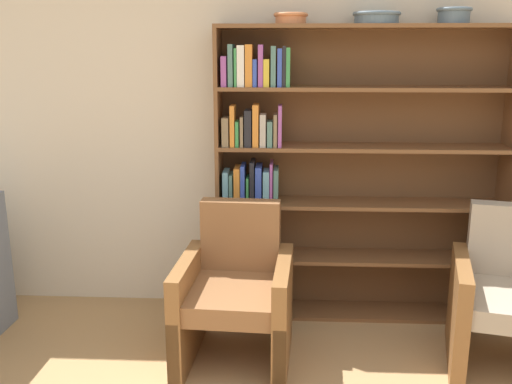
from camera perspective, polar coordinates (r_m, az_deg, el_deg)
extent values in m
cube|color=beige|center=(3.91, 4.74, 7.90)|extent=(12.00, 0.06, 2.75)
cube|color=brown|center=(3.81, -3.68, 1.62)|extent=(0.02, 0.30, 1.94)
cube|color=brown|center=(4.06, 23.76, 1.19)|extent=(0.02, 0.30, 1.94)
cube|color=brown|center=(3.73, 11.16, 15.95)|extent=(1.86, 0.30, 0.02)
cube|color=brown|center=(4.14, 9.86, -11.63)|extent=(1.86, 0.30, 0.03)
cube|color=brown|center=(3.96, 10.21, 1.90)|extent=(1.86, 0.01, 1.94)
cube|color=#994C99|center=(4.05, -2.76, -10.19)|extent=(0.04, 0.20, 0.21)
cube|color=white|center=(4.03, -2.14, -10.17)|extent=(0.04, 0.18, 0.23)
cube|color=#334CB2|center=(4.02, -1.56, -10.28)|extent=(0.03, 0.17, 0.22)
cube|color=#7F6B4C|center=(4.04, -0.99, -10.43)|extent=(0.02, 0.18, 0.19)
cube|color=#7F6B4C|center=(4.03, -0.44, -10.22)|extent=(0.04, 0.19, 0.22)
cube|color=#669EB2|center=(4.01, -0.01, -10.10)|extent=(0.02, 0.16, 0.25)
cube|color=#334CB2|center=(4.03, 0.30, -10.13)|extent=(0.02, 0.20, 0.23)
cube|color=orange|center=(4.00, 0.71, -10.12)|extent=(0.04, 0.14, 0.26)
cube|color=#669EB2|center=(4.02, 1.20, -10.70)|extent=(0.02, 0.15, 0.17)
cube|color=#994C99|center=(4.04, 1.67, -10.53)|extent=(0.03, 0.19, 0.18)
cube|color=#388C47|center=(4.00, 2.23, -10.59)|extent=(0.04, 0.13, 0.20)
cube|color=#4C756B|center=(4.01, 2.85, -10.56)|extent=(0.03, 0.15, 0.19)
cube|color=brown|center=(3.98, 10.11, -6.39)|extent=(1.86, 0.30, 0.03)
cube|color=#994C99|center=(3.89, -2.97, -4.36)|extent=(0.03, 0.20, 0.27)
cube|color=#388C47|center=(3.88, -2.46, -5.07)|extent=(0.04, 0.15, 0.19)
cube|color=#7F6B4C|center=(3.88, -1.74, -4.90)|extent=(0.04, 0.17, 0.21)
cube|color=orange|center=(3.88, -1.04, -4.69)|extent=(0.04, 0.19, 0.23)
cube|color=#7F6B4C|center=(3.89, -0.32, -4.98)|extent=(0.04, 0.20, 0.19)
cube|color=white|center=(3.87, 0.29, -4.91)|extent=(0.04, 0.16, 0.21)
cube|color=red|center=(3.87, 0.88, -5.05)|extent=(0.02, 0.17, 0.19)
cube|color=red|center=(3.88, 1.35, -5.12)|extent=(0.03, 0.19, 0.18)
cube|color=#669EB2|center=(3.86, 1.85, -5.28)|extent=(0.02, 0.13, 0.17)
cube|color=brown|center=(3.87, 10.36, -1.12)|extent=(1.86, 0.30, 0.02)
cube|color=#669EB2|center=(3.78, -2.98, 0.60)|extent=(0.04, 0.17, 0.21)
cube|color=#4C756B|center=(3.78, -2.45, 0.44)|extent=(0.02, 0.17, 0.19)
cube|color=orange|center=(3.77, -1.85, 0.78)|extent=(0.04, 0.17, 0.24)
cube|color=#334CB2|center=(3.77, -1.28, 0.89)|extent=(0.03, 0.18, 0.25)
cube|color=#388C47|center=(3.76, -0.81, 0.27)|extent=(0.02, 0.15, 0.18)
cube|color=black|center=(3.77, -0.35, 1.09)|extent=(0.03, 0.19, 0.28)
cube|color=#334CB2|center=(3.77, 0.29, 0.84)|extent=(0.04, 0.19, 0.25)
cube|color=#669EB2|center=(3.75, 1.04, 0.57)|extent=(0.04, 0.15, 0.22)
cube|color=#994C99|center=(3.76, 1.55, 1.02)|extent=(0.02, 0.20, 0.27)
cube|color=#4C756B|center=(3.77, 2.02, 0.72)|extent=(0.03, 0.20, 0.23)
cube|color=brown|center=(3.78, 10.61, 4.42)|extent=(1.86, 0.30, 0.02)
cube|color=#7F6B4C|center=(3.70, -3.01, 6.07)|extent=(0.04, 0.15, 0.18)
cube|color=orange|center=(3.69, -2.32, 6.66)|extent=(0.03, 0.16, 0.26)
cube|color=#388C47|center=(3.68, -1.86, 5.87)|extent=(0.02, 0.13, 0.16)
cube|color=#7F6B4C|center=(3.70, -1.38, 6.14)|extent=(0.02, 0.17, 0.19)
cube|color=black|center=(3.68, -0.76, 6.42)|extent=(0.04, 0.15, 0.23)
cube|color=orange|center=(3.69, 0.00, 6.71)|extent=(0.04, 0.17, 0.27)
cube|color=#B2A899|center=(3.67, 0.71, 6.19)|extent=(0.04, 0.13, 0.21)
cube|color=#4C756B|center=(3.68, 1.40, 5.87)|extent=(0.03, 0.14, 0.16)
cube|color=#7F6B4C|center=(3.69, 1.96, 6.23)|extent=(0.02, 0.17, 0.21)
cube|color=#994C99|center=(3.68, 2.41, 6.65)|extent=(0.02, 0.16, 0.26)
cube|color=brown|center=(3.74, 10.88, 10.15)|extent=(1.86, 0.30, 0.02)
cube|color=#994C99|center=(3.66, -3.17, 11.95)|extent=(0.03, 0.15, 0.19)
cube|color=#4C756B|center=(3.68, -2.47, 12.53)|extent=(0.03, 0.20, 0.26)
cube|color=#388C47|center=(3.67, -1.99, 12.35)|extent=(0.02, 0.17, 0.23)
cube|color=white|center=(3.68, -1.46, 12.49)|extent=(0.04, 0.19, 0.25)
cube|color=orange|center=(3.66, -0.68, 12.52)|extent=(0.04, 0.17, 0.26)
cube|color=#334CB2|center=(3.65, -0.08, 11.82)|extent=(0.02, 0.14, 0.17)
cube|color=#994C99|center=(3.64, 0.49, 12.50)|extent=(0.03, 0.14, 0.26)
cube|color=gold|center=(3.64, 1.06, 11.82)|extent=(0.04, 0.14, 0.17)
cube|color=#4C756B|center=(3.65, 1.76, 12.44)|extent=(0.03, 0.15, 0.25)
cube|color=#334CB2|center=(3.63, 2.38, 12.31)|extent=(0.03, 0.13, 0.23)
cube|color=black|center=(3.65, 2.82, 12.43)|extent=(0.02, 0.16, 0.25)
cube|color=#388C47|center=(3.66, 3.22, 12.36)|extent=(0.02, 0.19, 0.24)
cylinder|color=#C67547|center=(3.70, 3.50, 16.88)|extent=(0.19, 0.19, 0.06)
torus|color=#C67547|center=(3.70, 3.50, 17.28)|extent=(0.22, 0.22, 0.02)
cylinder|color=slate|center=(3.74, 11.95, 16.62)|extent=(0.27, 0.27, 0.07)
torus|color=slate|center=(3.74, 11.98, 17.04)|extent=(0.29, 0.29, 0.02)
cylinder|color=slate|center=(3.84, 19.17, 16.27)|extent=(0.19, 0.19, 0.09)
torus|color=slate|center=(3.84, 19.22, 16.85)|extent=(0.21, 0.21, 0.02)
cube|color=brown|center=(3.15, 2.39, -16.54)|extent=(0.07, 0.07, 0.39)
cube|color=brown|center=(3.23, -8.16, -15.83)|extent=(0.07, 0.07, 0.39)
cube|color=brown|center=(3.68, 3.06, -11.69)|extent=(0.07, 0.07, 0.39)
cube|color=brown|center=(3.75, -5.83, -11.23)|extent=(0.07, 0.07, 0.39)
cube|color=brown|center=(3.34, -2.17, -10.29)|extent=(0.52, 0.67, 0.12)
cube|color=brown|center=(3.50, -1.53, -4.51)|extent=(0.49, 0.15, 0.46)
cube|color=brown|center=(3.36, 2.69, -12.12)|extent=(0.12, 0.68, 0.63)
cube|color=brown|center=(3.43, -6.87, -11.59)|extent=(0.12, 0.68, 0.63)
cube|color=brown|center=(3.36, 19.60, -15.29)|extent=(0.08, 0.08, 0.39)
cube|color=brown|center=(3.90, 19.11, -10.95)|extent=(0.08, 0.08, 0.39)
cube|color=tan|center=(3.57, 24.26, -9.94)|extent=(0.61, 0.73, 0.12)
cube|color=tan|center=(3.74, 24.10, -4.56)|extent=(0.49, 0.23, 0.46)
cube|color=brown|center=(3.58, 19.58, -11.25)|extent=(0.23, 0.68, 0.63)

